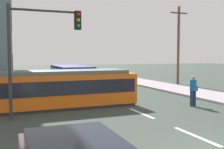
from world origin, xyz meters
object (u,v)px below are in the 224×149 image
object	(u,v)px
pedestrian_crossing	(193,89)
traffic_light_mast	(40,39)
utility_pole_mid	(178,44)
city_bus	(71,75)
streetcar_tram	(59,88)

from	to	relation	value
pedestrian_crossing	traffic_light_mast	xyz separation A→B (m)	(-8.04, 0.18, 2.52)
pedestrian_crossing	traffic_light_mast	bearing A→B (deg)	178.70
utility_pole_mid	city_bus	bearing A→B (deg)	176.55
streetcar_tram	city_bus	distance (m)	8.24
pedestrian_crossing	streetcar_tram	bearing A→B (deg)	160.32
pedestrian_crossing	utility_pole_mid	world-z (taller)	utility_pole_mid
city_bus	pedestrian_crossing	size ratio (longest dim) A/B	3.40
streetcar_tram	utility_pole_mid	distance (m)	14.87
pedestrian_crossing	utility_pole_mid	xyz separation A→B (m)	(5.85, 9.67, 2.89)
pedestrian_crossing	traffic_light_mast	world-z (taller)	traffic_light_mast
city_bus	traffic_light_mast	xyz separation A→B (m)	(-3.75, -10.10, 2.38)
streetcar_tram	pedestrian_crossing	bearing A→B (deg)	-19.68
city_bus	utility_pole_mid	world-z (taller)	utility_pole_mid
city_bus	utility_pole_mid	distance (m)	10.52
city_bus	traffic_light_mast	world-z (taller)	traffic_light_mast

